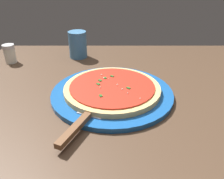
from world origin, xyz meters
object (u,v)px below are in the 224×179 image
at_px(pizza_server, 83,120).
at_px(serving_plate, 112,93).
at_px(cup_tall_drink, 78,45).
at_px(pizza, 112,88).
at_px(parmesan_shaker, 9,54).

bearing_deg(pizza_server, serving_plate, 65.64).
bearing_deg(cup_tall_drink, pizza, -66.37).
xyz_separation_m(pizza, parmesan_shaker, (-0.41, 0.27, 0.01)).
bearing_deg(cup_tall_drink, pizza_server, -81.39).
bearing_deg(parmesan_shaker, serving_plate, -33.11).
distance_m(pizza, parmesan_shaker, 0.49).
height_order(pizza_server, cup_tall_drink, cup_tall_drink).
bearing_deg(pizza, parmesan_shaker, 146.89).
bearing_deg(pizza, serving_plate, -45.68).
height_order(pizza, pizza_server, pizza).
relative_size(serving_plate, parmesan_shaker, 4.96).
relative_size(serving_plate, cup_tall_drink, 3.35).
xyz_separation_m(cup_tall_drink, parmesan_shaker, (-0.27, -0.06, -0.02)).
relative_size(pizza_server, cup_tall_drink, 1.99).
distance_m(pizza, cup_tall_drink, 0.36).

